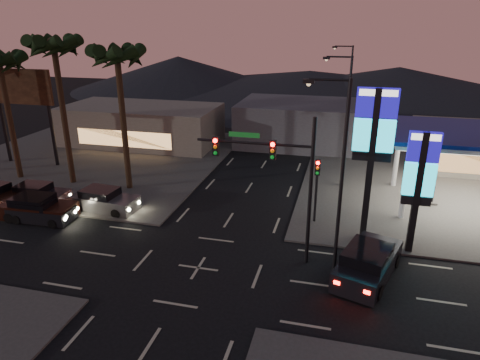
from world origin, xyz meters
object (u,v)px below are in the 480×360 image
(car_lane_a_front, at_px, (41,212))
(car_lane_b_mid, at_px, (37,195))
(traffic_signal_mast, at_px, (277,169))
(car_lane_b_front, at_px, (104,200))
(suv_station, at_px, (368,263))
(pylon_sign_tall, at_px, (374,136))
(pylon_sign_short, at_px, (420,175))
(car_lane_a_mid, at_px, (37,208))

(car_lane_a_front, height_order, car_lane_b_mid, car_lane_b_mid)
(traffic_signal_mast, distance_m, car_lane_b_mid, 18.64)
(car_lane_b_front, bearing_deg, suv_station, -13.33)
(pylon_sign_tall, distance_m, car_lane_b_mid, 23.22)
(pylon_sign_tall, distance_m, suv_station, 6.98)
(pylon_sign_short, distance_m, car_lane_b_front, 20.17)
(pylon_sign_short, relative_size, car_lane_b_front, 1.44)
(suv_station, bearing_deg, car_lane_b_mid, 169.98)
(pylon_sign_short, relative_size, suv_station, 1.25)
(pylon_sign_tall, bearing_deg, car_lane_b_front, -179.81)
(car_lane_b_front, bearing_deg, pylon_sign_short, -2.73)
(traffic_signal_mast, height_order, suv_station, traffic_signal_mast)
(pylon_sign_tall, xyz_separation_m, car_lane_b_mid, (-22.50, -0.18, -5.72))
(car_lane_b_mid, bearing_deg, suv_station, -10.02)
(pylon_sign_tall, height_order, suv_station, pylon_sign_tall)
(pylon_sign_tall, relative_size, pylon_sign_short, 1.29)
(car_lane_b_mid, relative_size, suv_station, 0.80)
(pylon_sign_short, height_order, car_lane_a_front, pylon_sign_short)
(pylon_sign_short, bearing_deg, car_lane_b_front, 177.27)
(car_lane_b_mid, xyz_separation_m, suv_station, (22.65, -4.00, 0.14))
(traffic_signal_mast, relative_size, suv_station, 1.42)
(car_lane_a_mid, bearing_deg, pylon_sign_short, 3.38)
(pylon_sign_short, height_order, traffic_signal_mast, traffic_signal_mast)
(pylon_sign_short, xyz_separation_m, suv_station, (-2.35, -3.18, -3.85))
(car_lane_a_mid, xyz_separation_m, car_lane_b_mid, (-1.74, 2.19, -0.07))
(pylon_sign_tall, xyz_separation_m, car_lane_a_front, (-20.37, -2.55, -5.75))
(car_lane_a_mid, relative_size, car_lane_b_mid, 1.11)
(pylon_sign_short, distance_m, suv_station, 5.52)
(traffic_signal_mast, xyz_separation_m, suv_station, (4.89, -0.67, -4.42))
(car_lane_b_front, xyz_separation_m, suv_station, (17.41, -4.12, 0.09))
(traffic_signal_mast, distance_m, car_lane_a_mid, 16.67)
(traffic_signal_mast, relative_size, car_lane_b_front, 1.65)
(car_lane_b_front, distance_m, car_lane_b_mid, 5.24)
(pylon_sign_tall, distance_m, car_lane_a_front, 21.32)
(pylon_sign_tall, distance_m, traffic_signal_mast, 6.02)
(traffic_signal_mast, bearing_deg, car_lane_b_mid, 169.38)
(traffic_signal_mast, distance_m, car_lane_a_front, 16.32)
(pylon_sign_short, distance_m, car_lane_b_mid, 25.33)
(car_lane_a_front, relative_size, suv_station, 0.76)
(car_lane_b_mid, bearing_deg, traffic_signal_mast, -10.62)
(car_lane_a_front, relative_size, car_lane_a_mid, 0.86)
(car_lane_b_front, height_order, car_lane_b_mid, car_lane_b_front)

